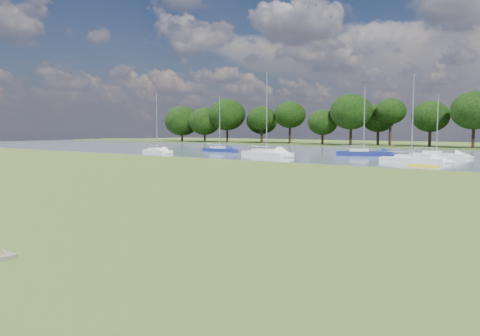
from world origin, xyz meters
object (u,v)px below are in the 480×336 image
Objects in this scene: sailboat_5 at (411,158)px; sailboat_6 at (363,152)px; sailboat_1 at (436,154)px; sailboat_4 at (266,152)px; sailboat_7 at (219,149)px; sailboat_2 at (157,150)px; kayak at (423,166)px.

sailboat_5 is 11.24m from sailboat_6.
sailboat_5 is at bearing -105.46° from sailboat_1.
sailboat_4 reaches higher than sailboat_7.
sailboat_2 reaches higher than sailboat_7.
sailboat_6 is (-11.11, 13.33, 0.39)m from kayak.
kayak is 0.32× the size of sailboat_2.
sailboat_2 is at bearing -148.56° from sailboat_4.
sailboat_7 is (-31.87, 10.13, 0.34)m from kayak.
sailboat_2 is (-33.63, -12.83, -0.03)m from sailboat_1.
sailboat_6 is (-8.32, -1.52, 0.05)m from sailboat_1.
sailboat_7 is at bearing 161.07° from kayak.
sailboat_6 is (25.30, 11.31, 0.07)m from sailboat_2.
sailboat_6 is (9.51, 7.62, 0.02)m from sailboat_4.
sailboat_7 is at bearing 168.39° from sailboat_6.
sailboat_4 is (-17.83, -9.14, 0.03)m from sailboat_1.
sailboat_5 is at bearing 115.21° from kayak.
sailboat_4 is 12.09m from sailboat_7.
sailboat_1 is at bearing 11.65° from sailboat_7.
sailboat_1 is at bearing 81.89° from sailboat_5.
sailboat_1 is 0.92× the size of sailboat_7.
sailboat_2 is 9.30m from sailboat_7.
sailboat_2 reaches higher than sailboat_1.
sailboat_7 is at bearing 163.59° from sailboat_5.
sailboat_2 is 1.01× the size of sailboat_7.
sailboat_2 is 33.77m from sailboat_5.
kayak is 17.36m from sailboat_6.
sailboat_2 is at bearing 175.54° from kayak.
sailboat_2 is 0.95× the size of sailboat_6.
sailboat_2 reaches higher than kayak.
kayak is 0.25× the size of sailboat_4.
sailboat_6 reaches higher than sailboat_2.
sailboat_4 is at bearing -19.01° from sailboat_7.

